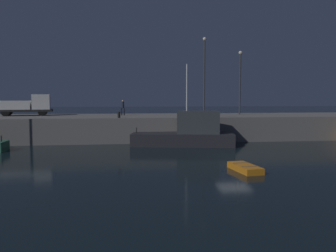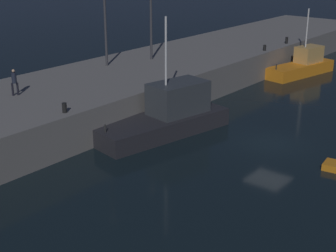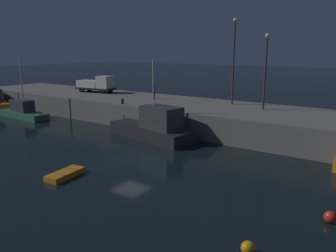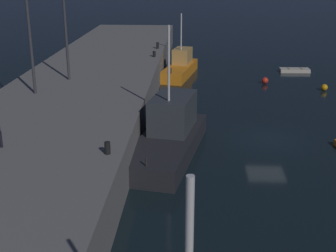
% 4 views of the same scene
% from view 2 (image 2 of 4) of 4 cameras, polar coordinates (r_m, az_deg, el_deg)
% --- Properties ---
extents(ground_plane, '(320.00, 320.00, 0.00)m').
position_cam_2_polar(ground_plane, '(33.16, 11.28, -1.94)').
color(ground_plane, black).
extents(pier_quay, '(77.06, 10.50, 2.54)m').
position_cam_2_polar(pier_quay, '(40.32, -5.62, 4.16)').
color(pier_quay, slate).
rests_on(pier_quay, ground).
extents(fishing_trawler_red, '(8.18, 3.67, 6.23)m').
position_cam_2_polar(fishing_trawler_red, '(51.16, 14.67, 6.52)').
color(fishing_trawler_red, orange).
rests_on(fishing_trawler_red, ground).
extents(fishing_boat_blue, '(10.01, 4.86, 7.69)m').
position_cam_2_polar(fishing_boat_blue, '(34.07, -0.09, 1.14)').
color(fishing_boat_blue, '#232328').
rests_on(fishing_boat_blue, ground).
extents(lamp_post_east, '(0.44, 0.44, 7.57)m').
position_cam_2_polar(lamp_post_east, '(43.78, -1.91, 13.10)').
color(lamp_post_east, '#38383D').
rests_on(lamp_post_east, pier_quay).
extents(dockworker, '(0.44, 0.42, 1.75)m').
position_cam_2_polar(dockworker, '(35.02, -16.68, 4.85)').
color(dockworker, black).
rests_on(dockworker, pier_quay).
extents(bollard_west, '(0.28, 0.28, 0.53)m').
position_cam_2_polar(bollard_west, '(48.93, 10.67, 8.53)').
color(bollard_west, black).
rests_on(bollard_west, pier_quay).
extents(bollard_central, '(0.28, 0.28, 0.59)m').
position_cam_2_polar(bollard_central, '(30.87, -11.41, 2.00)').
color(bollard_central, black).
rests_on(bollard_central, pier_quay).
extents(bollard_east, '(0.28, 0.28, 0.64)m').
position_cam_2_polar(bollard_east, '(52.87, 13.03, 9.24)').
color(bollard_east, black).
rests_on(bollard_east, pier_quay).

